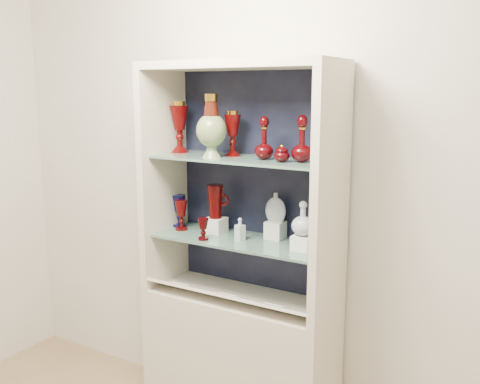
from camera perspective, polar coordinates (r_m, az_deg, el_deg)
The scene contains 30 objects.
wall_back at distance 2.84m, azimuth 2.27°, elevation 2.70°, with size 3.50×0.02×2.80m, color beige.
cabinet_base at distance 2.99m, azimuth 0.00°, elevation -17.70°, with size 1.00×0.40×0.75m, color beige.
cabinet_back_panel at distance 2.83m, azimuth 1.96°, elevation 1.12°, with size 0.98×0.02×1.15m, color black.
cabinet_side_left at distance 2.94m, azimuth -8.08°, elevation 1.38°, with size 0.04×0.40×1.15m, color beige.
cabinet_side_right at distance 2.46m, azimuth 9.66°, elevation -0.51°, with size 0.04×0.40×1.15m, color beige.
cabinet_top_cap at distance 2.63m, azimuth 0.00°, elevation 13.41°, with size 1.00×0.40×0.04m, color beige.
shelf_lower at distance 2.75m, azimuth 0.21°, elevation -5.18°, with size 0.92×0.34×0.01m, color slate.
shelf_upper at distance 2.66m, azimuth 0.22°, elevation 3.54°, with size 0.92×0.34×0.01m, color slate.
label_ledge at distance 2.73m, azimuth -1.20°, elevation -11.17°, with size 0.92×0.18×0.01m, color beige.
label_card_0 at distance 2.72m, azimuth -0.93°, elevation -10.94°, with size 0.10×0.07×0.00m, color white.
label_card_1 at distance 2.87m, azimuth -5.97°, elevation -9.77°, with size 0.10×0.07×0.00m, color white.
label_card_2 at distance 2.60m, azimuth 3.85°, elevation -11.95°, with size 0.10×0.07×0.00m, color white.
pedestal_lamp_left at distance 2.90m, azimuth -6.48°, elevation 6.91°, with size 0.10×0.10×0.27m, color #4C0505, non-canonical shape.
pedestal_lamp_right at distance 2.73m, azimuth -0.79°, elevation 6.26°, with size 0.09×0.09×0.23m, color #4C0505, non-canonical shape.
enamel_urn at distance 2.66m, azimuth -3.07°, elevation 7.04°, with size 0.15×0.15×0.31m, color #0F4C13, non-canonical shape.
ruby_decanter_a at distance 2.58m, azimuth 2.60°, elevation 6.06°, with size 0.09×0.09×0.24m, color #3C0305, non-canonical shape.
ruby_decanter_b at distance 2.50m, azimuth 6.63°, elevation 5.82°, with size 0.10×0.10×0.23m, color #3C0305, non-canonical shape.
lidded_bowl at distance 2.51m, azimuth 4.47°, elevation 4.17°, with size 0.08×0.08×0.08m, color #3C0305, non-canonical shape.
cobalt_goblet at distance 3.00m, azimuth -6.52°, elevation -1.99°, with size 0.07×0.07×0.18m, color #080A3F, non-canonical shape.
ruby_goblet_tall at distance 2.93m, azimuth -6.28°, elevation -2.46°, with size 0.07×0.07×0.16m, color #4C0505, non-canonical shape.
ruby_goblet_small at distance 2.73m, azimuth -3.94°, elevation -3.97°, with size 0.06×0.06×0.11m, color #3C0305, non-canonical shape.
riser_ruby_pitcher at distance 2.87m, azimuth -2.62°, elevation -3.55°, with size 0.10×0.10×0.08m, color silver.
ruby_pitcher at distance 2.84m, azimuth -2.64°, elevation -1.01°, with size 0.13×0.09×0.18m, color #4C0505, non-canonical shape.
clear_square_bottle at distance 2.71m, azimuth -0.00°, elevation -3.97°, with size 0.04×0.04×0.12m, color #A6B0C2, non-canonical shape.
riser_flat_flask at distance 2.75m, azimuth 3.79°, elevation -4.07°, with size 0.09×0.09×0.09m, color silver.
flat_flask at distance 2.72m, azimuth 3.83°, elevation -1.58°, with size 0.11×0.04×0.16m, color #A0A7B4, non-canonical shape.
riser_clear_round_decanter at distance 2.58m, azimuth 6.66°, elevation -5.40°, with size 0.09×0.09×0.07m, color silver.
clear_round_decanter at distance 2.55m, azimuth 6.72°, elevation -2.91°, with size 0.11×0.11×0.16m, color #A6B0C2, non-canonical shape.
riser_cameo_medallion at distance 2.62m, azimuth 9.50°, elevation -4.86°, with size 0.08×0.08×0.10m, color silver.
cameo_medallion at distance 2.59m, azimuth 9.57°, elevation -2.59°, with size 0.10×0.03×0.11m, color black, non-canonical shape.
Camera 1 is at (1.34, -0.73, 1.80)m, focal length 40.00 mm.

